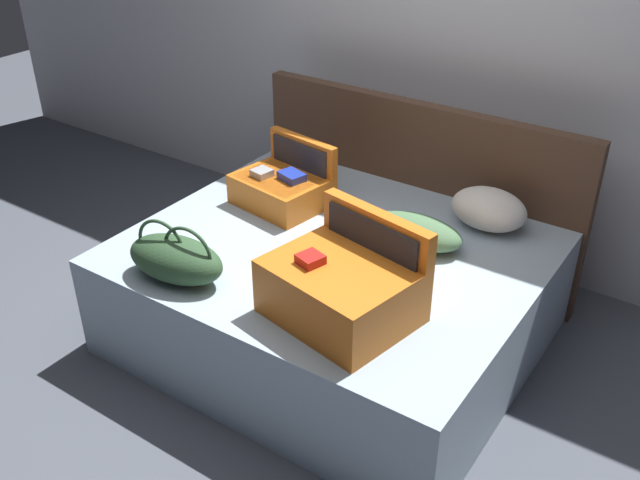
% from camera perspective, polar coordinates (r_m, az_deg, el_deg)
% --- Properties ---
extents(ground_plane, '(12.00, 12.00, 0.00)m').
position_cam_1_polar(ground_plane, '(3.56, -2.56, -11.00)').
color(ground_plane, '#4C515B').
extents(back_wall, '(8.00, 0.10, 2.60)m').
position_cam_1_polar(back_wall, '(4.23, 10.93, 15.54)').
color(back_wall, silver).
rests_on(back_wall, ground).
extents(bed, '(1.95, 1.64, 0.55)m').
position_cam_1_polar(bed, '(3.65, 1.09, -4.29)').
color(bed, '#99ADBC').
rests_on(bed, ground).
extents(headboard, '(1.99, 0.08, 1.04)m').
position_cam_1_polar(headboard, '(4.17, 7.65, 4.09)').
color(headboard, '#4C3323').
rests_on(headboard, ground).
extents(hard_case_large, '(0.66, 0.58, 0.42)m').
position_cam_1_polar(hard_case_large, '(2.94, 1.80, -3.68)').
color(hard_case_large, '#D16619').
rests_on(hard_case_large, bed).
extents(hard_case_medium, '(0.52, 0.45, 0.34)m').
position_cam_1_polar(hard_case_medium, '(3.86, -2.98, 4.38)').
color(hard_case_medium, '#D16619').
rests_on(hard_case_medium, bed).
extents(duffel_bag, '(0.51, 0.31, 0.29)m').
position_cam_1_polar(duffel_bag, '(3.27, -11.49, -1.46)').
color(duffel_bag, '#2D4C2D').
rests_on(duffel_bag, bed).
extents(pillow_near_headboard, '(0.48, 0.26, 0.15)m').
position_cam_1_polar(pillow_near_headboard, '(3.51, 7.71, 0.70)').
color(pillow_near_headboard, '#4C724C').
rests_on(pillow_near_headboard, bed).
extents(pillow_center_head, '(0.41, 0.33, 0.20)m').
position_cam_1_polar(pillow_center_head, '(3.73, 13.39, 2.44)').
color(pillow_center_head, white).
rests_on(pillow_center_head, bed).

